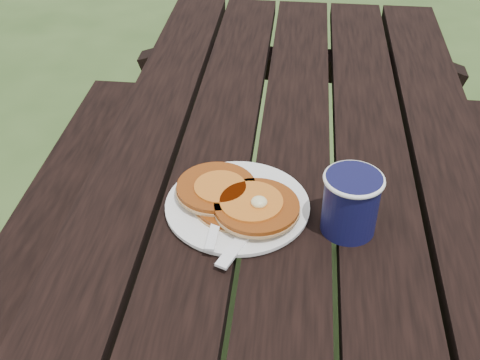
# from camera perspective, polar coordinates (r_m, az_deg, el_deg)

# --- Properties ---
(picnic_table) EXTENTS (1.36, 1.80, 0.75)m
(picnic_table) POSITION_cam_1_polar(r_m,az_deg,el_deg) (1.35, 4.01, -13.70)
(picnic_table) COLOR black
(picnic_table) RESTS_ON ground
(plate) EXTENTS (0.30, 0.30, 0.01)m
(plate) POSITION_cam_1_polar(r_m,az_deg,el_deg) (1.03, -0.24, -2.50)
(plate) COLOR white
(plate) RESTS_ON picnic_table
(pancake_stack) EXTENTS (0.21, 0.18, 0.04)m
(pancake_stack) POSITION_cam_1_polar(r_m,az_deg,el_deg) (1.01, -0.26, -1.83)
(pancake_stack) COLOR #8C3D0F
(pancake_stack) RESTS_ON plate
(knife) EXTENTS (0.08, 0.17, 0.00)m
(knife) POSITION_cam_1_polar(r_m,az_deg,el_deg) (0.97, 0.72, -4.89)
(knife) COLOR white
(knife) RESTS_ON plate
(fork) EXTENTS (0.04, 0.16, 0.01)m
(fork) POSITION_cam_1_polar(r_m,az_deg,el_deg) (0.97, -2.36, -4.42)
(fork) COLOR white
(fork) RESTS_ON plate
(coffee_cup) EXTENTS (0.10, 0.10, 0.11)m
(coffee_cup) POSITION_cam_1_polar(r_m,az_deg,el_deg) (0.97, 10.49, -1.91)
(coffee_cup) COLOR #0F1039
(coffee_cup) RESTS_ON picnic_table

